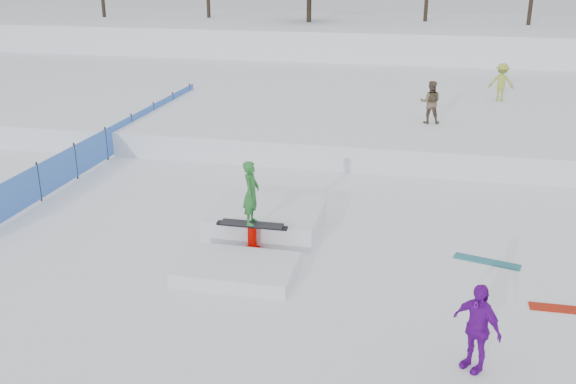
% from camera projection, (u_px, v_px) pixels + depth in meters
% --- Properties ---
extents(ground, '(120.00, 120.00, 0.00)m').
position_uv_depth(ground, '(244.00, 272.00, 13.45)').
color(ground, white).
extents(snow_berm, '(60.00, 14.00, 2.40)m').
position_uv_depth(snow_berm, '(375.00, 41.00, 40.53)').
color(snow_berm, white).
rests_on(snow_berm, ground).
extents(snow_midrise, '(50.00, 18.00, 0.80)m').
position_uv_depth(snow_midrise, '(346.00, 98.00, 27.97)').
color(snow_midrise, white).
rests_on(snow_midrise, ground).
extents(safety_fence, '(0.05, 16.00, 1.10)m').
position_uv_depth(safety_fence, '(106.00, 144.00, 20.61)').
color(safety_fence, '#3B6ED2').
rests_on(safety_fence, ground).
extents(walker_olive, '(0.73, 0.58, 1.46)m').
position_uv_depth(walker_olive, '(430.00, 102.00, 21.90)').
color(walker_olive, brown).
rests_on(walker_olive, snow_midrise).
extents(walker_ygreen, '(1.02, 0.67, 1.48)m').
position_uv_depth(walker_ygreen, '(501.00, 82.00, 25.33)').
color(walker_ygreen, '#95A836').
rests_on(walker_ygreen, snow_midrise).
extents(spectator_purple, '(0.91, 0.85, 1.50)m').
position_uv_depth(spectator_purple, '(477.00, 327.00, 10.05)').
color(spectator_purple, '#6E0CA0').
rests_on(spectator_purple, ground).
extents(loose_board_red, '(1.40, 0.30, 0.03)m').
position_uv_depth(loose_board_red, '(568.00, 309.00, 11.97)').
color(loose_board_red, '#9D1909').
rests_on(loose_board_red, ground).
extents(loose_board_teal, '(1.43, 0.62, 0.03)m').
position_uv_depth(loose_board_teal, '(487.00, 261.00, 13.85)').
color(loose_board_teal, '#246A76').
rests_on(loose_board_teal, ground).
extents(jib_rail_feature, '(2.60, 4.40, 2.11)m').
position_uv_depth(jib_rail_feature, '(259.00, 229.00, 14.79)').
color(jib_rail_feature, white).
rests_on(jib_rail_feature, ground).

